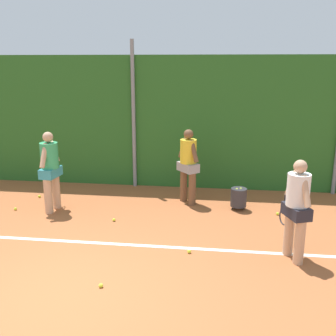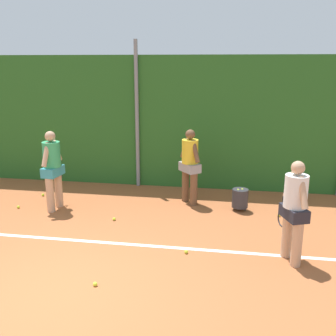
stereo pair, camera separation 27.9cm
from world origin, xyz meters
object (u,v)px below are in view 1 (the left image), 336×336
Objects in this scene: tennis_ball_1 at (278,214)px; tennis_ball_3 at (39,196)px; tennis_ball_7 at (189,251)px; tennis_ball_5 at (299,208)px; player_foreground_near at (297,205)px; tennis_ball_2 at (101,285)px; player_midcourt at (50,167)px; tennis_ball_4 at (15,209)px; player_backcourt_far at (188,162)px; ball_hopper at (239,197)px; tennis_ball_6 at (114,220)px.

tennis_ball_1 and tennis_ball_3 have the same top height.
tennis_ball_5 is at bearing 46.72° from tennis_ball_7.
player_foreground_near is at bearing -23.21° from tennis_ball_3.
tennis_ball_1 is 4.48m from tennis_ball_2.
player_midcourt is at bearing -47.96° from tennis_ball_3.
tennis_ball_5 is (6.24, -0.01, 0.00)m from tennis_ball_3.
player_backcourt_far is at bearing 14.85° from tennis_ball_4.
tennis_ball_3 is at bearing 147.76° from tennis_ball_7.
ball_hopper is at bearing 163.90° from tennis_ball_1.
ball_hopper is at bearing -75.41° from player_midcourt.
player_midcourt is 27.29× the size of tennis_ball_3.
tennis_ball_2 is 4.61m from tennis_ball_3.
tennis_ball_6 is at bearing -163.06° from tennis_ball_5.
ball_hopper is 1.41m from tennis_ball_5.
tennis_ball_5 is at bearing 46.46° from tennis_ball_2.
tennis_ball_1 and tennis_ball_5 have the same top height.
ball_hopper reaches higher than tennis_ball_7.
player_midcourt is 3.51× the size of ball_hopper.
tennis_ball_2 is 1.00× the size of tennis_ball_6.
player_foreground_near is 2.66m from tennis_ball_5.
player_midcourt is 3.71m from tennis_ball_2.
player_midcourt is (-4.99, 1.66, 0.03)m from player_foreground_near.
tennis_ball_2 is (-0.99, -3.86, -0.96)m from player_backcourt_far.
player_backcourt_far is 4.10m from tennis_ball_2.
tennis_ball_4 is at bearing 158.89° from tennis_ball_7.
player_foreground_near is at bearing -90.64° from tennis_ball_1.
tennis_ball_5 is (1.38, 0.18, -0.26)m from ball_hopper.
ball_hopper is 7.78× the size of tennis_ball_7.
player_backcourt_far is at bearing 17.41° from player_foreground_near.
tennis_ball_3 is at bearing 179.89° from tennis_ball_5.
player_backcourt_far reaches higher than tennis_ball_4.
player_midcourt is 1.31m from tennis_ball_4.
ball_hopper is 7.78× the size of tennis_ball_3.
ball_hopper is (4.17, 0.59, -0.72)m from player_midcourt.
tennis_ball_7 is at bearing -111.24° from player_midcourt.
player_foreground_near is at bearing 1.13° from tennis_ball_7.
tennis_ball_6 is (-3.48, -0.80, 0.00)m from tennis_ball_1.
tennis_ball_2 and tennis_ball_3 have the same top height.
tennis_ball_2 is at bearing -44.88° from tennis_ball_4.
tennis_ball_4 is (-5.85, 1.54, -0.94)m from player_foreground_near.
player_foreground_near is 0.97× the size of player_midcourt.
tennis_ball_2 and tennis_ball_4 have the same top height.
player_foreground_near is 2.49m from ball_hopper.
tennis_ball_3 is at bearing 80.02° from tennis_ball_4.
tennis_ball_5 is (3.54, 3.73, 0.00)m from tennis_ball_2.
tennis_ball_2 is 1.76m from tennis_ball_7.
tennis_ball_7 is (3.22, -1.70, -0.98)m from player_midcourt.
tennis_ball_2 is 1.00× the size of tennis_ball_4.
tennis_ball_6 is at bearing -158.34° from ball_hopper.
player_backcourt_far is 4.09m from tennis_ball_4.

